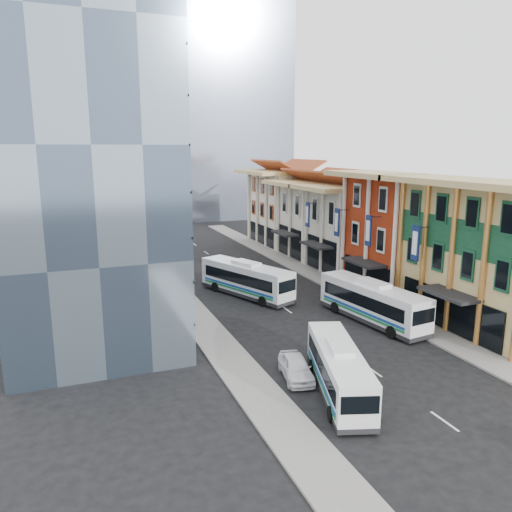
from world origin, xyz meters
name	(u,v)px	position (x,y,z in m)	size (l,w,h in m)	color
ground	(381,376)	(0.00, 0.00, 0.00)	(200.00, 200.00, 0.00)	black
sidewalk_right	(330,282)	(8.50, 22.00, 0.07)	(3.00, 90.00, 0.15)	slate
sidewalk_left	(181,298)	(-8.50, 22.00, 0.07)	(3.00, 90.00, 0.15)	slate
shophouse_tan	(492,257)	(14.00, 5.00, 6.00)	(8.00, 14.00, 12.00)	#D3BB7A
shophouse_red	(401,234)	(14.00, 17.00, 6.00)	(8.00, 10.00, 12.00)	#A32E12
shophouse_cream_near	(352,230)	(14.00, 26.50, 5.00)	(8.00, 9.00, 10.00)	white
shophouse_cream_mid	(317,221)	(14.00, 35.50, 5.00)	(8.00, 9.00, 10.00)	white
shophouse_cream_far	(286,209)	(14.00, 46.00, 5.50)	(8.00, 12.00, 11.00)	white
office_tower	(82,146)	(-17.00, 19.00, 15.00)	(12.00, 26.00, 30.00)	#3F4F64
office_block_far	(87,210)	(-16.00, 42.00, 7.00)	(10.00, 18.00, 14.00)	gray
bus_left_near	(339,369)	(-3.83, -1.00, 1.60)	(2.33, 9.97, 3.20)	silver
bus_left_far	(246,279)	(-2.00, 20.58, 1.83)	(2.67, 11.41, 3.66)	silver
bus_right	(372,301)	(5.50, 9.30, 1.85)	(2.70, 11.51, 3.69)	white
sedan_left	(296,367)	(-5.37, 1.80, 0.75)	(1.79, 4.43, 1.50)	white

